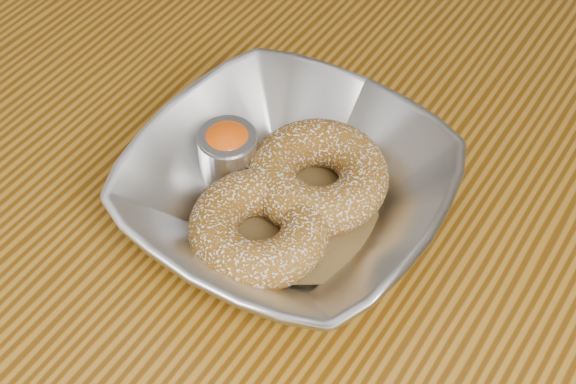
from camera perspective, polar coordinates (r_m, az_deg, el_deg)
The scene contains 6 objects.
table at distance 0.73m, azimuth 2.83°, elevation -7.30°, with size 1.20×0.80×0.75m.
serving_bowl at distance 0.63m, azimuth 0.00°, elevation 0.01°, with size 0.25×0.25×0.06m, color silver.
parchment at distance 0.65m, azimuth 0.00°, elevation -1.18°, with size 0.14×0.14×0.00m, color brown.
donut_back at distance 0.64m, azimuth 2.16°, elevation 1.14°, with size 0.11×0.11×0.04m, color brown.
donut_front at distance 0.61m, azimuth -2.04°, elevation -2.57°, with size 0.11×0.11×0.04m, color brown.
ramekin at distance 0.65m, azimuth -4.26°, elevation 2.84°, with size 0.05×0.05×0.05m.
Camera 1 is at (0.19, -0.34, 1.27)m, focal length 50.00 mm.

